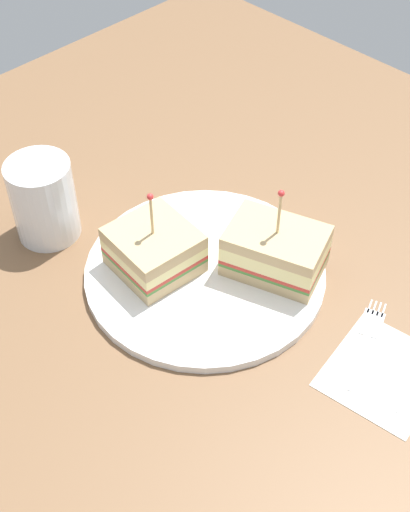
{
  "coord_description": "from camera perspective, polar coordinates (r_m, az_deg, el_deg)",
  "views": [
    {
      "loc": [
        37.37,
        37.49,
        57.46
      ],
      "look_at": [
        0.0,
        0.0,
        3.0
      ],
      "focal_mm": 49.2,
      "sensor_mm": 36.0,
      "label": 1
    }
  ],
  "objects": [
    {
      "name": "sandwich_half_front",
      "position": [
        0.76,
        -4.16,
        0.51
      ],
      "size": [
        8.99,
        9.23,
        10.49
      ],
      "color": "tan",
      "rests_on": "plate"
    },
    {
      "name": "napkin",
      "position": [
        0.72,
        14.28,
        -9.14
      ],
      "size": [
        12.67,
        11.72,
        0.15
      ],
      "primitive_type": "cube",
      "rotation": [
        0.0,
        0.0,
        9.57
      ],
      "color": "beige",
      "rests_on": "ground_plane"
    },
    {
      "name": "ground_plane",
      "position": [
        0.79,
        0.0,
        -2.03
      ],
      "size": [
        103.18,
        103.18,
        2.0
      ],
      "primitive_type": "cube",
      "color": "brown"
    },
    {
      "name": "sandwich_half_back",
      "position": [
        0.76,
        5.74,
        0.45
      ],
      "size": [
        10.16,
        12.14,
        11.2
      ],
      "color": "tan",
      "rests_on": "plate"
    },
    {
      "name": "fork",
      "position": [
        0.75,
        13.11,
        -6.13
      ],
      "size": [
        11.75,
        5.49,
        0.35
      ],
      "color": "silver",
      "rests_on": "ground_plane"
    },
    {
      "name": "drink_glass",
      "position": [
        0.82,
        -12.92,
        4.13
      ],
      "size": [
        7.37,
        7.37,
        9.85
      ],
      "color": "silver",
      "rests_on": "ground_plane"
    },
    {
      "name": "plate",
      "position": [
        0.78,
        0.0,
        -1.29
      ],
      "size": [
        26.63,
        26.63,
        1.0
      ],
      "primitive_type": "cylinder",
      "color": "white",
      "rests_on": "ground_plane"
    }
  ]
}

